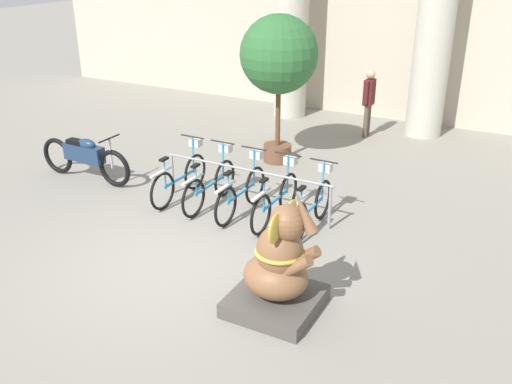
# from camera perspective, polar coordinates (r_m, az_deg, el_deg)

# --- Properties ---
(ground_plane) EXTENTS (60.00, 60.00, 0.00)m
(ground_plane) POSITION_cam_1_polar(r_m,az_deg,el_deg) (8.45, -7.84, -6.74)
(ground_plane) COLOR gray
(column_left) EXTENTS (1.05, 1.05, 5.16)m
(column_left) POSITION_cam_1_polar(r_m,az_deg,el_deg) (14.84, 3.60, 17.49)
(column_left) COLOR #BCB7A8
(column_left) RESTS_ON ground_plane
(column_right) EXTENTS (1.05, 1.05, 5.16)m
(column_right) POSITION_cam_1_polar(r_m,az_deg,el_deg) (13.76, 17.55, 15.98)
(column_right) COLOR #BCB7A8
(column_right) RESTS_ON ground_plane
(bike_rack) EXTENTS (3.15, 0.05, 0.77)m
(bike_rack) POSITION_cam_1_polar(r_m,az_deg,el_deg) (9.62, -1.03, 1.40)
(bike_rack) COLOR gray
(bike_rack) RESTS_ON ground_plane
(bicycle_0) EXTENTS (0.48, 1.67, 1.05)m
(bicycle_0) POSITION_cam_1_polar(r_m,az_deg,el_deg) (10.25, -7.56, 1.52)
(bicycle_0) COLOR black
(bicycle_0) RESTS_ON ground_plane
(bicycle_1) EXTENTS (0.48, 1.67, 1.05)m
(bicycle_1) POSITION_cam_1_polar(r_m,az_deg,el_deg) (9.91, -4.55, 0.86)
(bicycle_1) COLOR black
(bicycle_1) RESTS_ON ground_plane
(bicycle_2) EXTENTS (0.48, 1.67, 1.05)m
(bicycle_2) POSITION_cam_1_polar(r_m,az_deg,el_deg) (9.59, -1.40, 0.11)
(bicycle_2) COLOR black
(bicycle_2) RESTS_ON ground_plane
(bicycle_3) EXTENTS (0.48, 1.67, 1.05)m
(bicycle_3) POSITION_cam_1_polar(r_m,az_deg,el_deg) (9.32, 2.03, -0.62)
(bicycle_3) COLOR black
(bicycle_3) RESTS_ON ground_plane
(bicycle_4) EXTENTS (0.48, 1.67, 1.05)m
(bicycle_4) POSITION_cam_1_polar(r_m,az_deg,el_deg) (9.08, 5.62, -1.43)
(bicycle_4) COLOR black
(bicycle_4) RESTS_ON ground_plane
(elephant_statue) EXTENTS (1.07, 1.07, 1.71)m
(elephant_statue) POSITION_cam_1_polar(r_m,az_deg,el_deg) (7.05, 2.28, -7.75)
(elephant_statue) COLOR #4C4742
(elephant_statue) RESTS_ON ground_plane
(motorcycle) EXTENTS (2.18, 0.55, 0.96)m
(motorcycle) POSITION_cam_1_polar(r_m,az_deg,el_deg) (11.41, -16.73, 3.41)
(motorcycle) COLOR black
(motorcycle) RESTS_ON ground_plane
(person_pedestrian) EXTENTS (0.21, 0.47, 1.59)m
(person_pedestrian) POSITION_cam_1_polar(r_m,az_deg,el_deg) (13.56, 11.22, 9.26)
(person_pedestrian) COLOR brown
(person_pedestrian) RESTS_ON ground_plane
(potted_tree) EXTENTS (1.55, 1.55, 3.00)m
(potted_tree) POSITION_cam_1_polar(r_m,az_deg,el_deg) (11.47, 2.31, 13.26)
(potted_tree) COLOR brown
(potted_tree) RESTS_ON ground_plane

